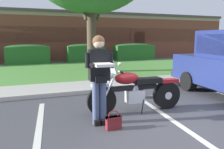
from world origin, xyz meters
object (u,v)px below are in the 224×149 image
object	(u,v)px
motorcycle	(139,90)
hedge_right	(134,52)
handbag	(114,122)
brick_building	(61,36)
rider_person	(99,73)
hedge_center_right	(85,53)
hedge_center_left	(28,54)

from	to	relation	value
motorcycle	hedge_right	xyz separation A→B (m)	(5.13, 10.53, 0.16)
handbag	brick_building	size ratio (longest dim) A/B	0.01
rider_person	brick_building	distance (m)	17.94
motorcycle	rider_person	xyz separation A→B (m)	(-1.07, -0.43, 0.52)
motorcycle	hedge_right	size ratio (longest dim) A/B	0.75
handbag	brick_building	xyz separation A→B (m)	(1.78, 18.15, 1.66)
hedge_center_right	hedge_right	world-z (taller)	same
motorcycle	brick_building	size ratio (longest dim) A/B	0.08
handbag	brick_building	bearing A→B (deg)	84.41
hedge_right	brick_building	size ratio (longest dim) A/B	0.11
brick_building	handbag	bearing A→B (deg)	-95.59
motorcycle	rider_person	distance (m)	1.26
rider_person	hedge_right	world-z (taller)	rider_person
hedge_center_right	hedge_center_left	bearing A→B (deg)	180.00
rider_person	brick_building	bearing A→B (deg)	83.81
handbag	hedge_center_right	size ratio (longest dim) A/B	0.15
hedge_center_left	brick_building	distance (m)	7.59
hedge_center_left	hedge_center_right	xyz separation A→B (m)	(3.66, 0.00, -0.00)
handbag	motorcycle	bearing A→B (deg)	40.02
hedge_center_left	handbag	bearing A→B (deg)	-83.52
motorcycle	hedge_center_right	bearing A→B (deg)	82.09
rider_person	hedge_center_left	bearing A→B (deg)	95.88
motorcycle	hedge_center_left	bearing A→B (deg)	101.80
brick_building	motorcycle	bearing A→B (deg)	-92.84
motorcycle	brick_building	distance (m)	17.46
handbag	hedge_center_left	bearing A→B (deg)	96.48
handbag	brick_building	world-z (taller)	brick_building
hedge_center_right	hedge_right	xyz separation A→B (m)	(3.66, -0.00, 0.00)
hedge_center_left	brick_building	world-z (taller)	brick_building
hedge_center_left	hedge_center_right	world-z (taller)	same
rider_person	handbag	size ratio (longest dim) A/B	4.74
hedge_center_right	hedge_right	size ratio (longest dim) A/B	0.83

